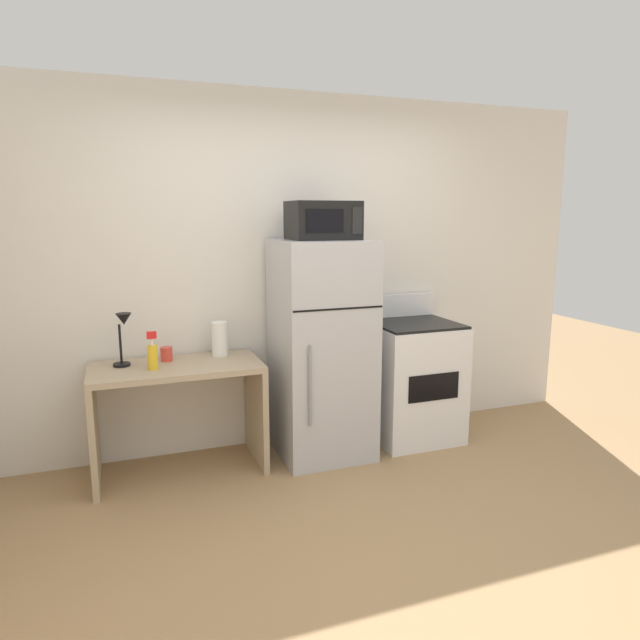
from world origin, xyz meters
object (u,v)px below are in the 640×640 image
object	(u,v)px
coffee_mug	(166,354)
microwave	(323,220)
spray_bottle	(153,354)
refrigerator	(322,349)
desk_lamp	(123,330)
oven_range	(413,380)
desk	(178,398)
paper_towel_roll	(220,339)

from	to	relation	value
coffee_mug	microwave	world-z (taller)	microwave
spray_bottle	microwave	world-z (taller)	microwave
refrigerator	microwave	xyz separation A→B (m)	(0.00, -0.02, 0.91)
desk_lamp	spray_bottle	size ratio (longest dim) A/B	1.42
desk_lamp	oven_range	size ratio (longest dim) A/B	0.32
coffee_mug	oven_range	world-z (taller)	oven_range
desk_lamp	spray_bottle	xyz separation A→B (m)	(0.17, -0.14, -0.14)
desk	desk_lamp	bearing A→B (deg)	166.73
paper_towel_roll	refrigerator	xyz separation A→B (m)	(0.70, -0.19, -0.09)
paper_towel_roll	oven_range	size ratio (longest dim) A/B	0.22
coffee_mug	oven_range	xyz separation A→B (m)	(1.83, -0.14, -0.33)
coffee_mug	microwave	xyz separation A→B (m)	(1.06, -0.18, 0.89)
desk	refrigerator	world-z (taller)	refrigerator
refrigerator	spray_bottle	bearing A→B (deg)	-178.64
spray_bottle	microwave	size ratio (longest dim) A/B	0.54
desk	microwave	xyz separation A→B (m)	(1.02, -0.06, 1.17)
coffee_mug	refrigerator	world-z (taller)	refrigerator
spray_bottle	refrigerator	size ratio (longest dim) A/B	0.16
paper_towel_roll	spray_bottle	world-z (taller)	spray_bottle
spray_bottle	oven_range	xyz separation A→B (m)	(1.93, 0.05, -0.38)
refrigerator	desk	bearing A→B (deg)	177.79
refrigerator	oven_range	size ratio (longest dim) A/B	1.42
coffee_mug	spray_bottle	bearing A→B (deg)	-117.91
desk_lamp	coffee_mug	distance (m)	0.33
oven_range	spray_bottle	bearing A→B (deg)	-178.50
paper_towel_roll	desk	bearing A→B (deg)	-155.17
desk	oven_range	bearing A→B (deg)	-0.53
desk_lamp	paper_towel_roll	size ratio (longest dim) A/B	1.47
desk	refrigerator	bearing A→B (deg)	-2.21
paper_towel_roll	microwave	world-z (taller)	microwave
paper_towel_roll	desk_lamp	bearing A→B (deg)	-173.40
desk_lamp	paper_towel_roll	bearing A→B (deg)	6.60
refrigerator	microwave	bearing A→B (deg)	-89.68
spray_bottle	oven_range	distance (m)	1.97
coffee_mug	refrigerator	distance (m)	1.08
spray_bottle	refrigerator	xyz separation A→B (m)	(1.16, 0.03, -0.07)
paper_towel_roll	spray_bottle	bearing A→B (deg)	-155.39
coffee_mug	refrigerator	bearing A→B (deg)	-8.71
desk_lamp	microwave	size ratio (longest dim) A/B	0.77
spray_bottle	paper_towel_roll	bearing A→B (deg)	24.61
coffee_mug	oven_range	size ratio (longest dim) A/B	0.09
desk_lamp	oven_range	world-z (taller)	desk_lamp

